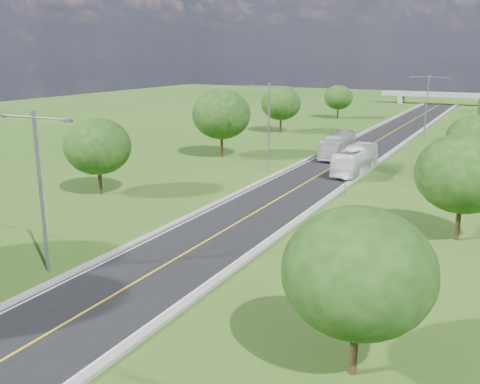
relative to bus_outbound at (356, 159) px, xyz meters
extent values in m
plane|color=#235117|center=(-3.18, 11.41, -1.55)|extent=(260.00, 260.00, 0.00)
cube|color=black|center=(-3.18, 17.41, -1.52)|extent=(8.00, 150.00, 0.06)
cube|color=gray|center=(-7.43, 17.41, -1.44)|extent=(0.50, 150.00, 0.22)
cube|color=gray|center=(1.07, 17.41, -1.44)|extent=(0.50, 150.00, 0.22)
cylinder|color=slate|center=(2.02, -10.59, -0.35)|extent=(0.08, 0.08, 2.40)
cube|color=white|center=(2.02, -10.62, 0.45)|extent=(0.55, 0.04, 0.70)
cube|color=gray|center=(-13.18, 91.41, -0.55)|extent=(1.20, 3.00, 2.00)
cube|color=gray|center=(-3.18, 91.41, 1.05)|extent=(30.00, 3.00, 1.20)
cylinder|color=slate|center=(-9.18, -36.59, 3.45)|extent=(0.22, 0.22, 10.00)
cylinder|color=slate|center=(-10.58, -36.59, 8.05)|extent=(2.80, 0.12, 0.12)
cylinder|color=slate|center=(-7.78, -36.59, 8.05)|extent=(2.80, 0.12, 0.12)
cube|color=slate|center=(-11.88, -36.59, 8.00)|extent=(0.50, 0.25, 0.18)
cube|color=slate|center=(-6.48, -36.59, 8.00)|extent=(0.50, 0.25, 0.18)
cylinder|color=slate|center=(-9.18, -3.59, 3.45)|extent=(0.22, 0.22, 10.00)
cylinder|color=slate|center=(-10.58, -3.59, 8.05)|extent=(2.80, 0.12, 0.12)
cylinder|color=slate|center=(-7.78, -3.59, 8.05)|extent=(2.80, 0.12, 0.12)
cube|color=slate|center=(-11.88, -3.59, 8.00)|extent=(0.50, 0.25, 0.18)
cube|color=slate|center=(-6.48, -3.59, 8.00)|extent=(0.50, 0.25, 0.18)
cylinder|color=slate|center=(2.82, 29.41, 3.45)|extent=(0.22, 0.22, 10.00)
cylinder|color=slate|center=(1.42, 29.41, 8.05)|extent=(2.80, 0.12, 0.12)
cylinder|color=slate|center=(4.22, 29.41, 8.05)|extent=(2.80, 0.12, 0.12)
cube|color=slate|center=(0.12, 29.41, 8.00)|extent=(0.50, 0.25, 0.18)
cube|color=slate|center=(5.52, 29.41, 8.00)|extent=(0.50, 0.25, 0.18)
cylinder|color=black|center=(-19.18, -20.59, -0.20)|extent=(0.36, 0.36, 2.70)
ellipsoid|color=#19330E|center=(-19.18, -20.59, 3.10)|extent=(6.30, 6.30, 5.36)
cylinder|color=black|center=(-18.18, 1.41, 0.07)|extent=(0.36, 0.36, 3.24)
ellipsoid|color=#19330E|center=(-18.18, 1.41, 4.03)|extent=(7.56, 7.56, 6.43)
cylinder|color=black|center=(-20.18, 25.41, -0.11)|extent=(0.36, 0.36, 2.88)
ellipsoid|color=#19330E|center=(-20.18, 25.41, 3.41)|extent=(6.72, 6.72, 5.71)
cylinder|color=black|center=(-17.68, 49.41, -0.29)|extent=(0.36, 0.36, 2.52)
ellipsoid|color=#19330E|center=(-17.68, 49.41, 2.79)|extent=(5.88, 5.88, 5.00)
cylinder|color=black|center=(10.82, -38.59, -0.20)|extent=(0.36, 0.36, 2.70)
ellipsoid|color=#19330E|center=(10.82, -38.59, 3.10)|extent=(6.30, 6.30, 5.36)
cylinder|color=black|center=(12.82, -18.59, -0.11)|extent=(0.36, 0.36, 2.88)
ellipsoid|color=#19330E|center=(12.82, -18.59, 3.41)|extent=(6.72, 6.72, 5.71)
cylinder|color=black|center=(11.82, 3.41, -0.29)|extent=(0.36, 0.36, 2.52)
ellipsoid|color=#19330E|center=(11.82, 3.41, 2.79)|extent=(5.88, 5.88, 5.00)
imported|color=white|center=(0.00, 0.00, 0.00)|extent=(2.51, 10.69, 2.98)
imported|color=silver|center=(-4.74, 8.36, 0.00)|extent=(3.31, 10.87, 2.98)
camera|label=1|loc=(15.87, -58.60, 11.68)|focal=40.00mm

